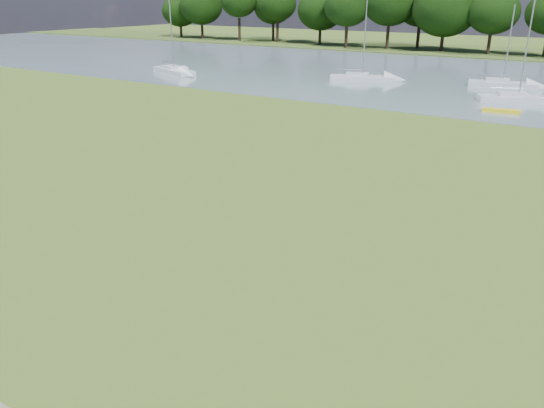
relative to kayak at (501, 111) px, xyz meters
The scene contains 7 objects.
ground 25.81m from the kayak, 93.72° to the right, with size 220.00×220.00×0.00m, color olive.
river 16.33m from the kayak, 95.88° to the left, with size 220.00×40.00×0.10m, color slate.
kayak is the anchor object (origin of this frame).
sailboat_0 5.31m from the kayak, 87.49° to the left, with size 6.48×4.26×8.97m.
sailboat_2 35.49m from the kayak, behind, with size 6.91×4.05×9.60m.
sailboat_3 12.77m from the kayak, 100.49° to the left, with size 6.39×2.89×7.47m.
sailboat_5 17.90m from the kayak, 149.07° to the left, with size 6.81×4.20×9.60m.
Camera 1 is at (8.40, -16.90, 8.31)m, focal length 35.00 mm.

